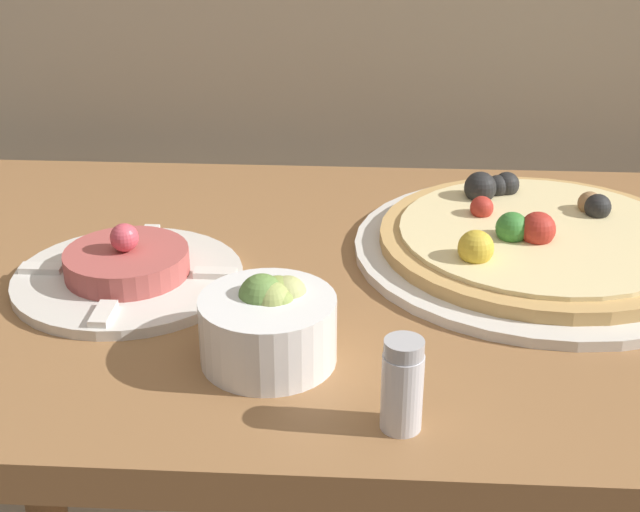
% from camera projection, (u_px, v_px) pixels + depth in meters
% --- Properties ---
extents(dining_table, '(1.03, 0.61, 0.74)m').
position_uv_depth(dining_table, '(348.00, 390.00, 0.92)').
color(dining_table, olive).
rests_on(dining_table, ground_plane).
extents(pizza_plate, '(0.38, 0.38, 0.06)m').
position_uv_depth(pizza_plate, '(539.00, 241.00, 0.90)').
color(pizza_plate, silver).
rests_on(pizza_plate, dining_table).
extents(tartare_plate, '(0.22, 0.22, 0.06)m').
position_uv_depth(tartare_plate, '(128.00, 271.00, 0.84)').
color(tartare_plate, silver).
rests_on(tartare_plate, dining_table).
extents(small_bowl, '(0.11, 0.11, 0.07)m').
position_uv_depth(small_bowl, '(269.00, 323.00, 0.71)').
color(small_bowl, white).
rests_on(small_bowl, dining_table).
extents(salt_shaker, '(0.03, 0.03, 0.07)m').
position_uv_depth(salt_shaker, '(402.00, 385.00, 0.63)').
color(salt_shaker, silver).
rests_on(salt_shaker, dining_table).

